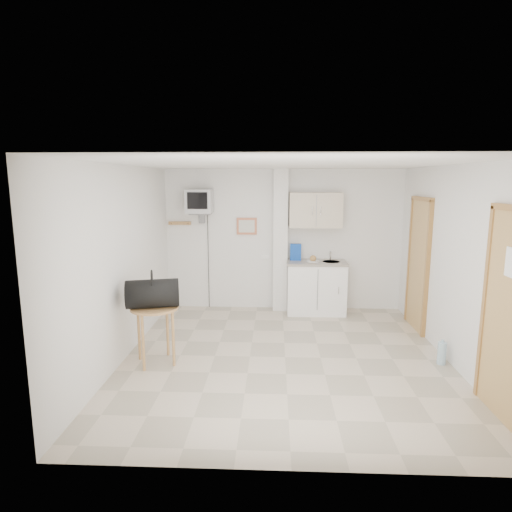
{
  "coord_description": "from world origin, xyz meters",
  "views": [
    {
      "loc": [
        -0.15,
        -5.34,
        2.3
      ],
      "look_at": [
        -0.41,
        0.6,
        1.25
      ],
      "focal_mm": 30.0,
      "sensor_mm": 36.0,
      "label": 1
    }
  ],
  "objects_px": {
    "crt_television": "(200,202)",
    "water_bottle": "(442,353)",
    "duffel_bag": "(152,293)",
    "round_table": "(155,315)"
  },
  "relations": [
    {
      "from": "crt_television",
      "to": "duffel_bag",
      "type": "relative_size",
      "value": 3.03
    },
    {
      "from": "water_bottle",
      "to": "round_table",
      "type": "bearing_deg",
      "value": -178.18
    },
    {
      "from": "crt_television",
      "to": "water_bottle",
      "type": "relative_size",
      "value": 6.68
    },
    {
      "from": "round_table",
      "to": "duffel_bag",
      "type": "relative_size",
      "value": 1.05
    },
    {
      "from": "duffel_bag",
      "to": "crt_television",
      "type": "bearing_deg",
      "value": 70.07
    },
    {
      "from": "water_bottle",
      "to": "crt_television",
      "type": "bearing_deg",
      "value": 148.0
    },
    {
      "from": "crt_television",
      "to": "duffel_bag",
      "type": "xyz_separation_m",
      "value": [
        -0.21,
        -2.29,
        -1.01
      ]
    },
    {
      "from": "water_bottle",
      "to": "duffel_bag",
      "type": "bearing_deg",
      "value": -177.7
    },
    {
      "from": "crt_television",
      "to": "duffel_bag",
      "type": "height_order",
      "value": "crt_television"
    },
    {
      "from": "round_table",
      "to": "duffel_bag",
      "type": "bearing_deg",
      "value": -109.24
    }
  ]
}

